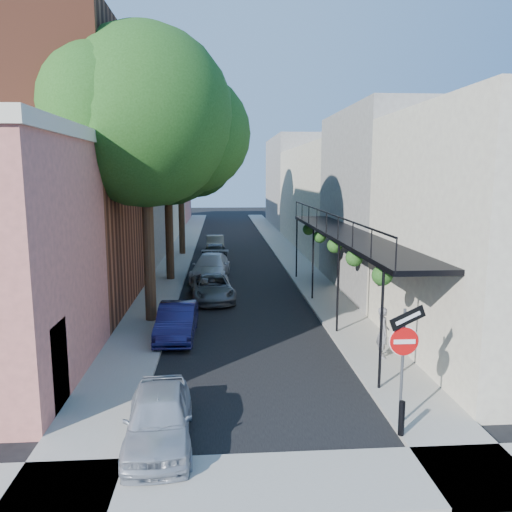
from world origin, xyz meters
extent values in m
plane|color=black|center=(0.00, 0.00, 0.00)|extent=(160.00, 160.00, 0.00)
cube|color=black|center=(0.00, 30.00, 0.01)|extent=(6.00, 64.00, 0.01)
cube|color=gray|center=(-4.00, 30.00, 0.06)|extent=(2.00, 64.00, 0.12)
cube|color=gray|center=(4.00, 30.00, 0.06)|extent=(2.00, 64.00, 0.12)
cube|color=gray|center=(0.00, -1.00, 0.06)|extent=(12.00, 2.00, 0.12)
cube|color=beige|center=(-5.05, 2.50, 1.20)|extent=(0.10, 1.20, 2.20)
cube|color=brown|center=(-10.00, 14.00, 6.00)|extent=(10.00, 12.00, 12.00)
cube|color=gray|center=(-5.02, 14.00, 8.00)|extent=(0.06, 7.00, 4.00)
cube|color=gray|center=(-9.00, 26.00, 4.50)|extent=(8.00, 12.00, 9.00)
cube|color=beige|center=(-9.00, 40.00, 5.00)|extent=(8.00, 16.00, 10.00)
cube|color=#DD7D71|center=(-9.00, 54.00, 4.00)|extent=(8.00, 12.00, 8.00)
cube|color=gray|center=(9.00, 15.00, 4.50)|extent=(8.00, 10.00, 9.00)
cube|color=beige|center=(9.00, 30.00, 4.00)|extent=(8.00, 20.00, 8.00)
cube|color=gray|center=(9.00, 48.00, 5.00)|extent=(8.00, 16.00, 10.00)
cube|color=black|center=(4.20, 10.00, 3.50)|extent=(2.00, 16.00, 0.15)
cube|color=black|center=(3.25, 10.00, 4.38)|extent=(0.05, 16.00, 0.05)
cylinder|color=black|center=(3.30, 3.00, 1.81)|extent=(0.08, 0.08, 3.40)
cylinder|color=black|center=(3.30, 18.00, 1.81)|extent=(0.08, 0.08, 3.40)
sphere|color=#1C4212|center=(3.60, 4.00, 3.05)|extent=(0.60, 0.60, 0.60)
sphere|color=#1C4212|center=(3.60, 10.00, 3.05)|extent=(0.60, 0.60, 0.60)
sphere|color=#1C4212|center=(3.60, 16.00, 3.05)|extent=(0.60, 0.60, 0.60)
cylinder|color=#595B60|center=(3.15, 1.00, 1.45)|extent=(0.07, 0.07, 2.90)
cylinder|color=red|center=(3.15, 0.96, 2.15)|extent=(0.66, 0.04, 0.66)
cube|color=white|center=(3.15, 0.93, 2.15)|extent=(0.50, 0.02, 0.10)
cylinder|color=white|center=(3.15, 0.98, 2.15)|extent=(0.70, 0.02, 0.70)
cube|color=black|center=(3.20, 0.95, 2.70)|extent=(0.89, 0.15, 0.58)
cube|color=white|center=(3.20, 0.92, 2.70)|extent=(0.60, 0.10, 0.31)
cylinder|color=black|center=(3.00, 0.50, 0.52)|extent=(0.14, 0.14, 0.80)
cylinder|color=#311E13|center=(-3.80, 10.00, 3.50)|extent=(0.44, 0.44, 7.00)
sphere|color=#1C4212|center=(-3.80, 10.00, 8.02)|extent=(6.80, 6.80, 6.80)
sphere|color=#1C4212|center=(-2.10, 11.02, 7.52)|extent=(4.76, 4.76, 4.76)
cylinder|color=#311E13|center=(-3.80, 18.00, 3.15)|extent=(0.44, 0.44, 6.30)
sphere|color=#1C4212|center=(-3.80, 18.00, 7.20)|extent=(6.00, 6.00, 6.00)
sphere|color=#1C4212|center=(-2.30, 18.90, 6.70)|extent=(4.20, 4.20, 4.20)
cylinder|color=#311E13|center=(-3.80, 27.00, 3.67)|extent=(0.44, 0.44, 7.35)
sphere|color=#1C4212|center=(-3.80, 27.00, 8.40)|extent=(7.00, 7.00, 7.00)
sphere|color=#1C4212|center=(-2.05, 28.05, 7.90)|extent=(4.90, 4.90, 4.90)
imported|color=#989EA8|center=(-2.38, 0.74, 0.61)|extent=(1.67, 3.67, 1.22)
imported|color=#151440|center=(-2.60, 8.03, 0.62)|extent=(1.38, 3.78, 1.24)
imported|color=#505256|center=(-1.40, 13.48, 0.58)|extent=(2.31, 4.37, 1.17)
imported|color=silver|center=(-1.55, 18.29, 0.70)|extent=(2.41, 4.96, 1.39)
imported|color=black|center=(-1.40, 23.01, 0.69)|extent=(1.76, 4.10, 1.38)
imported|color=slate|center=(-1.40, 28.44, 0.62)|extent=(1.40, 3.77, 1.23)
imported|color=slate|center=(4.13, 5.27, 0.94)|extent=(0.48, 0.65, 1.64)
camera|label=1|loc=(-0.98, -9.62, 5.90)|focal=35.00mm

